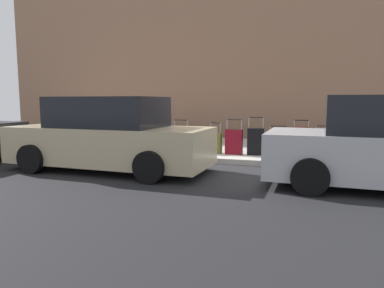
% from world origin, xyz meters
% --- Properties ---
extents(ground_plane, '(40.00, 40.00, 0.00)m').
position_xyz_m(ground_plane, '(0.00, 0.00, 0.00)').
color(ground_plane, black).
extents(sidewalk_curb, '(18.00, 5.00, 0.14)m').
position_xyz_m(sidewalk_curb, '(0.00, -2.50, 0.07)').
color(sidewalk_curb, '#ADA89E').
rests_on(sidewalk_curb, ground_plane).
extents(building_facade_sidewalk_side, '(24.00, 3.00, 9.23)m').
position_xyz_m(building_facade_sidewalk_side, '(0.00, -7.68, 4.61)').
color(building_facade_sidewalk_side, '#936B51').
rests_on(building_facade_sidewalk_side, ground_plane).
extents(suitcase_navy_0, '(0.44, 0.23, 0.99)m').
position_xyz_m(suitcase_navy_0, '(-3.15, -0.90, 0.51)').
color(suitcase_navy_0, navy).
rests_on(suitcase_navy_0, sidewalk_curb).
extents(suitcase_silver_1, '(0.45, 0.20, 0.85)m').
position_xyz_m(suitcase_silver_1, '(-2.58, -0.77, 0.43)').
color(suitcase_silver_1, '#9EA0A8').
rests_on(suitcase_silver_1, sidewalk_curb).
extents(suitcase_red_2, '(0.42, 0.21, 0.98)m').
position_xyz_m(suitcase_red_2, '(-2.03, -0.92, 0.53)').
color(suitcase_red_2, red).
rests_on(suitcase_red_2, sidewalk_curb).
extents(suitcase_teal_3, '(0.49, 0.26, 0.81)m').
position_xyz_m(suitcase_teal_3, '(-1.46, -0.88, 0.40)').
color(suitcase_teal_3, '#0F606B').
rests_on(suitcase_teal_3, sidewalk_curb).
extents(suitcase_black_4, '(0.46, 0.26, 1.03)m').
position_xyz_m(suitcase_black_4, '(-0.87, -0.90, 0.50)').
color(suitcase_black_4, black).
rests_on(suitcase_black_4, sidewalk_curb).
extents(suitcase_maroon_5, '(0.47, 0.22, 0.97)m').
position_xyz_m(suitcase_maroon_5, '(-0.29, -0.84, 0.48)').
color(suitcase_maroon_5, maroon).
rests_on(suitcase_maroon_5, sidewalk_curb).
extents(suitcase_olive_6, '(0.36, 0.23, 0.87)m').
position_xyz_m(suitcase_olive_6, '(0.24, -0.86, 0.43)').
color(suitcase_olive_6, '#59601E').
rests_on(suitcase_olive_6, sidewalk_curb).
extents(suitcase_navy_7, '(0.37, 0.21, 0.70)m').
position_xyz_m(suitcase_navy_7, '(0.72, -0.85, 0.46)').
color(suitcase_navy_7, navy).
rests_on(suitcase_navy_7, sidewalk_curb).
extents(suitcase_silver_8, '(0.45, 0.26, 0.93)m').
position_xyz_m(suitcase_silver_8, '(1.25, -0.85, 0.47)').
color(suitcase_silver_8, '#9EA0A8').
rests_on(suitcase_silver_8, sidewalk_curb).
extents(suitcase_red_9, '(0.35, 0.24, 0.88)m').
position_xyz_m(suitcase_red_9, '(1.77, -0.81, 0.45)').
color(suitcase_red_9, red).
rests_on(suitcase_red_9, sidewalk_curb).
extents(suitcase_teal_10, '(0.49, 0.21, 0.82)m').
position_xyz_m(suitcase_teal_10, '(2.31, -0.83, 0.43)').
color(suitcase_teal_10, '#0F606B').
rests_on(suitcase_teal_10, sidewalk_curb).
extents(suitcase_black_11, '(0.39, 0.22, 0.94)m').
position_xyz_m(suitcase_black_11, '(2.86, -0.86, 0.50)').
color(suitcase_black_11, black).
rests_on(suitcase_black_11, sidewalk_curb).
extents(fire_hydrant, '(0.39, 0.21, 0.85)m').
position_xyz_m(fire_hydrant, '(3.75, -0.84, 0.58)').
color(fire_hydrant, '#D89E0C').
rests_on(fire_hydrant, sidewalk_curb).
extents(bollard_post, '(0.12, 0.12, 0.88)m').
position_xyz_m(bollard_post, '(4.23, -0.69, 0.58)').
color(bollard_post, brown).
rests_on(bollard_post, sidewalk_curb).
extents(parked_car_beige_1, '(4.70, 2.07, 1.68)m').
position_xyz_m(parked_car_beige_1, '(2.15, 1.53, 0.78)').
color(parked_car_beige_1, tan).
rests_on(parked_car_beige_1, ground_plane).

